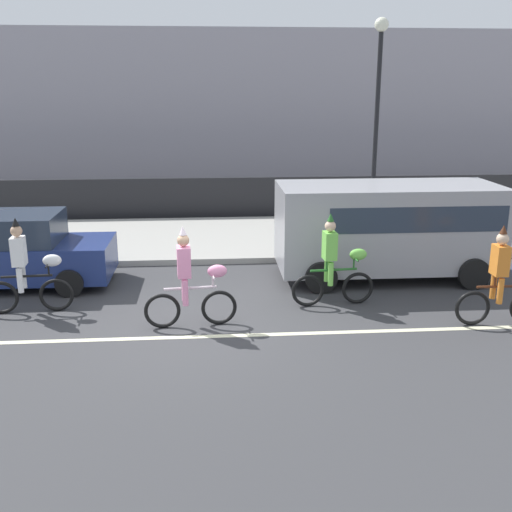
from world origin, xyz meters
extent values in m
plane|color=#38383A|center=(0.00, 0.00, 0.00)|extent=(80.00, 80.00, 0.00)
cube|color=beige|center=(0.00, -0.50, 0.00)|extent=(36.00, 0.14, 0.01)
cube|color=#9E9B93|center=(0.00, 6.50, 0.07)|extent=(60.00, 5.00, 0.15)
cube|color=black|center=(0.00, 9.40, 0.70)|extent=(40.00, 0.08, 1.40)
cube|color=#99939E|center=(0.14, 18.00, 3.27)|extent=(28.00, 8.00, 6.54)
torus|color=black|center=(-2.75, 1.02, 0.33)|extent=(0.67, 0.12, 0.67)
torus|color=black|center=(-3.80, 0.95, 0.33)|extent=(0.67, 0.12, 0.67)
cylinder|color=black|center=(-3.27, 0.98, 0.75)|extent=(0.97, 0.12, 0.05)
cylinder|color=black|center=(-3.42, 0.97, 0.84)|extent=(0.04, 0.04, 0.18)
cylinder|color=black|center=(-2.85, 1.01, 0.86)|extent=(0.04, 0.04, 0.23)
cylinder|color=black|center=(-2.85, 1.01, 0.98)|extent=(0.07, 0.50, 0.03)
ellipsoid|color=white|center=(-2.77, 1.02, 1.05)|extent=(0.37, 0.22, 0.24)
cube|color=white|center=(-3.37, 0.98, 1.26)|extent=(0.26, 0.34, 0.56)
sphere|color=tan|center=(-3.37, 0.98, 1.66)|extent=(0.22, 0.22, 0.22)
cone|color=black|center=(-3.37, 0.98, 1.84)|extent=(0.14, 0.14, 0.16)
cylinder|color=white|center=(-3.36, 0.84, 0.71)|extent=(0.11, 0.11, 0.48)
cylinder|color=white|center=(-3.38, 1.12, 0.71)|extent=(0.11, 0.11, 0.48)
torus|color=black|center=(0.45, 0.07, 0.33)|extent=(0.67, 0.13, 0.67)
torus|color=black|center=(-0.59, -0.03, 0.33)|extent=(0.67, 0.13, 0.67)
cylinder|color=silver|center=(-0.07, 0.02, 0.75)|extent=(0.97, 0.14, 0.05)
cylinder|color=silver|center=(-0.22, 0.00, 0.84)|extent=(0.04, 0.04, 0.18)
cylinder|color=silver|center=(0.35, 0.06, 0.86)|extent=(0.04, 0.04, 0.23)
cylinder|color=silver|center=(0.35, 0.06, 0.98)|extent=(0.08, 0.50, 0.03)
ellipsoid|color=pink|center=(0.43, 0.06, 1.05)|extent=(0.38, 0.23, 0.24)
cube|color=pink|center=(-0.17, 0.01, 1.26)|extent=(0.27, 0.34, 0.56)
sphere|color=tan|center=(-0.17, 0.01, 1.66)|extent=(0.22, 0.22, 0.22)
cone|color=silver|center=(-0.17, 0.01, 1.84)|extent=(0.14, 0.14, 0.16)
cylinder|color=pink|center=(-0.15, -0.13, 0.71)|extent=(0.11, 0.11, 0.48)
cylinder|color=pink|center=(-0.18, 0.15, 0.71)|extent=(0.11, 0.11, 0.48)
torus|color=black|center=(3.31, 0.98, 0.33)|extent=(0.67, 0.13, 0.67)
torus|color=black|center=(2.27, 0.89, 0.33)|extent=(0.67, 0.13, 0.67)
cylinder|color=#266626|center=(2.79, 0.93, 0.75)|extent=(0.97, 0.13, 0.05)
cylinder|color=#266626|center=(2.64, 0.92, 0.84)|extent=(0.04, 0.04, 0.18)
cylinder|color=#266626|center=(3.21, 0.97, 0.86)|extent=(0.04, 0.04, 0.23)
cylinder|color=#266626|center=(3.21, 0.97, 0.98)|extent=(0.08, 0.50, 0.03)
ellipsoid|color=#72CC4C|center=(3.29, 0.98, 1.05)|extent=(0.38, 0.23, 0.24)
cube|color=#72CC4C|center=(2.69, 0.92, 1.26)|extent=(0.27, 0.34, 0.56)
sphere|color=beige|center=(2.69, 0.92, 1.66)|extent=(0.22, 0.22, 0.22)
cone|color=#266626|center=(2.69, 0.92, 1.84)|extent=(0.14, 0.14, 0.16)
cylinder|color=#72CC4C|center=(2.70, 0.79, 0.71)|extent=(0.11, 0.11, 0.48)
cylinder|color=#72CC4C|center=(2.68, 1.06, 0.71)|extent=(0.11, 0.11, 0.48)
torus|color=black|center=(5.17, -0.34, 0.33)|extent=(0.67, 0.08, 0.67)
cylinder|color=#4C2614|center=(5.70, -0.34, 0.75)|extent=(0.97, 0.06, 0.05)
cylinder|color=#4C2614|center=(5.55, -0.34, 0.84)|extent=(0.04, 0.04, 0.18)
cube|color=orange|center=(5.60, -0.34, 1.26)|extent=(0.24, 0.32, 0.56)
sphere|color=beige|center=(5.60, -0.34, 1.66)|extent=(0.22, 0.22, 0.22)
cone|color=#4C2614|center=(5.60, -0.34, 1.84)|extent=(0.14, 0.14, 0.16)
cylinder|color=orange|center=(5.59, -0.48, 0.71)|extent=(0.11, 0.11, 0.48)
cylinder|color=orange|center=(5.60, -0.20, 0.71)|extent=(0.11, 0.11, 0.48)
cube|color=#99999E|center=(4.38, 2.70, 1.23)|extent=(5.00, 2.00, 1.90)
cube|color=#283342|center=(4.78, 2.70, 1.58)|extent=(3.90, 2.02, 0.56)
cylinder|color=black|center=(6.08, 1.70, 0.35)|extent=(0.70, 0.22, 0.70)
cylinder|color=black|center=(6.08, 3.70, 0.35)|extent=(0.70, 0.22, 0.70)
cylinder|color=black|center=(2.68, 1.70, 0.35)|extent=(0.70, 0.22, 0.70)
cylinder|color=black|center=(2.68, 3.70, 0.35)|extent=(0.70, 0.22, 0.70)
cube|color=navy|center=(-3.95, 2.73, 0.60)|extent=(4.10, 1.72, 0.80)
cube|color=#232D3D|center=(-4.05, 2.73, 1.32)|extent=(2.10, 1.58, 0.64)
cylinder|color=black|center=(-2.68, 1.87, 0.30)|extent=(0.60, 0.20, 0.60)
cylinder|color=black|center=(-2.68, 3.59, 0.30)|extent=(0.60, 0.20, 0.60)
cylinder|color=black|center=(4.76, 5.41, 2.90)|extent=(0.12, 0.12, 5.50)
sphere|color=#EAEACC|center=(4.76, 5.41, 5.83)|extent=(0.36, 0.36, 0.36)
camera|label=1|loc=(0.33, -10.45, 4.31)|focal=42.00mm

